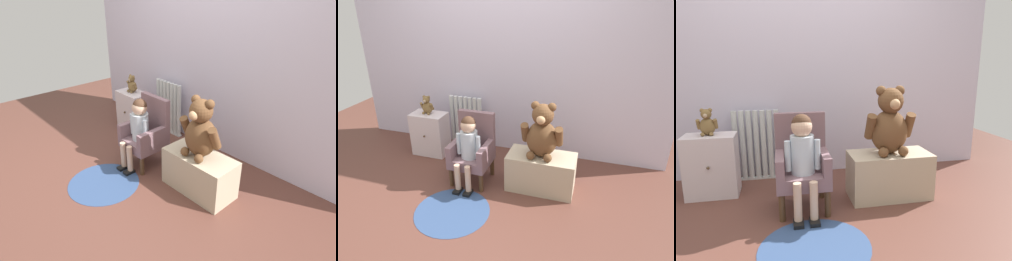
# 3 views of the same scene
# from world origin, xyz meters

# --- Properties ---
(ground_plane) EXTENTS (6.00, 6.00, 0.00)m
(ground_plane) POSITION_xyz_m (0.00, 0.00, 0.00)
(ground_plane) COLOR brown
(back_wall) EXTENTS (3.80, 0.05, 2.40)m
(back_wall) POSITION_xyz_m (0.00, 1.21, 1.20)
(back_wall) COLOR silver
(back_wall) RESTS_ON ground_plane
(radiator) EXTENTS (0.43, 0.05, 0.66)m
(radiator) POSITION_xyz_m (-0.45, 1.08, 0.33)
(radiator) COLOR silver
(radiator) RESTS_ON ground_plane
(small_dresser) EXTENTS (0.41, 0.27, 0.51)m
(small_dresser) POSITION_xyz_m (-0.79, 0.78, 0.26)
(small_dresser) COLOR silver
(small_dresser) RESTS_ON ground_plane
(child_armchair) EXTENTS (0.38, 0.39, 0.71)m
(child_armchair) POSITION_xyz_m (-0.07, 0.43, 0.34)
(child_armchair) COLOR #7B5C63
(child_armchair) RESTS_ON ground_plane
(child_figure) EXTENTS (0.25, 0.35, 0.73)m
(child_figure) POSITION_xyz_m (-0.07, 0.32, 0.48)
(child_figure) COLOR silver
(child_figure) RESTS_ON ground_plane
(low_bench) EXTENTS (0.66, 0.33, 0.37)m
(low_bench) POSITION_xyz_m (0.64, 0.46, 0.19)
(low_bench) COLOR tan
(low_bench) RESTS_ON ground_plane
(large_teddy_bear) EXTENTS (0.39, 0.28, 0.54)m
(large_teddy_bear) POSITION_xyz_m (0.63, 0.46, 0.61)
(large_teddy_bear) COLOR brown
(large_teddy_bear) RESTS_ON low_bench
(small_teddy_bear) EXTENTS (0.16, 0.11, 0.22)m
(small_teddy_bear) POSITION_xyz_m (-0.79, 0.79, 0.61)
(small_teddy_bear) COLOR brown
(small_teddy_bear) RESTS_ON small_dresser
(floor_rug) EXTENTS (0.68, 0.68, 0.01)m
(floor_rug) POSITION_xyz_m (-0.05, -0.14, 0.00)
(floor_rug) COLOR navy
(floor_rug) RESTS_ON ground_plane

